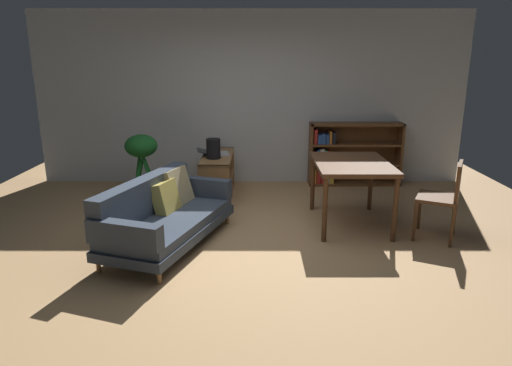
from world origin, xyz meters
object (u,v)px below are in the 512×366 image
Objects in this scene: potted_floor_plant at (142,156)px; fabric_couch at (164,214)px; open_laptop at (215,153)px; dining_chair_near at (445,195)px; bookshelf at (348,154)px; dining_table at (352,169)px; media_console at (218,176)px; desk_speaker at (214,149)px.

fabric_couch is at bearing -69.42° from potted_floor_plant.
dining_chair_near is at bearing -32.28° from open_laptop.
fabric_couch is 1.32× the size of bookshelf.
dining_table is at bearing 15.71° from fabric_couch.
bookshelf is (-0.61, 2.34, -0.03)m from dining_chair_near.
bookshelf is at bearing 44.84° from fabric_couch.
media_console is 3.13m from dining_chair_near.
potted_floor_plant reaches higher than open_laptop.
desk_speaker reaches higher than fabric_couch.
bookshelf is (2.04, 0.70, 0.18)m from media_console.
media_console is 2.53× the size of open_laptop.
dining_table is at bearing -28.91° from desk_speaker.
open_laptop is 0.54× the size of potted_floor_plant.
open_laptop is at bearing -163.00° from bookshelf.
potted_floor_plant reaches higher than desk_speaker.
dining_table is (1.75, -1.23, 0.06)m from open_laptop.
bookshelf is at bearing 79.89° from dining_table.
open_laptop is at bearing 91.26° from desk_speaker.
potted_floor_plant is 0.78× the size of dining_table.
desk_speaker is (0.01, -0.27, 0.12)m from open_laptop.
desk_speaker is at bearing -156.44° from bookshelf.
desk_speaker is 3.05m from dining_chair_near.
media_console is 0.88× the size of bookshelf.
media_console is at bearing 75.93° from fabric_couch.
potted_floor_plant is at bearing -170.28° from open_laptop.
fabric_couch is 1.51× the size of media_console.
fabric_couch is 2.26m from dining_table.
desk_speaker is 0.30× the size of potted_floor_plant.
fabric_couch is 1.61× the size of dining_table.
dining_table reaches higher than fabric_couch.
potted_floor_plant is at bearing 174.91° from desk_speaker.
dining_chair_near reaches higher than dining_table.
fabric_couch is 2.05× the size of potted_floor_plant.
media_console is 2.16m from bookshelf.
dining_table is (1.74, -0.96, -0.05)m from desk_speaker.
potted_floor_plant reaches higher than fabric_couch.
bookshelf is at bearing 104.70° from dining_chair_near.
fabric_couch is 3.10m from dining_chair_near.
fabric_couch is at bearing -135.16° from bookshelf.
dining_table is 1.34× the size of dining_chair_near.
dining_table is at bearing -100.11° from bookshelf.
fabric_couch is 1.79m from potted_floor_plant.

